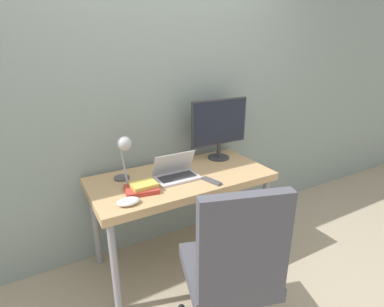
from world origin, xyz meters
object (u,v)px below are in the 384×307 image
at_px(office_chair, 233,264).
at_px(game_controller, 128,201).
at_px(desk_lamp, 124,150).
at_px(monitor, 219,125).
at_px(book_stack, 142,188).
at_px(laptop, 176,173).

xyz_separation_m(office_chair, game_controller, (-0.39, 0.60, 0.21)).
bearing_deg(office_chair, desk_lamp, 109.48).
bearing_deg(office_chair, monitor, 60.25).
height_order(monitor, desk_lamp, monitor).
bearing_deg(office_chair, book_stack, 108.71).
bearing_deg(office_chair, laptop, 86.27).
bearing_deg(desk_lamp, monitor, 8.25).
bearing_deg(monitor, game_controller, -157.01).
distance_m(desk_lamp, game_controller, 0.38).
relative_size(laptop, monitor, 0.60).
relative_size(desk_lamp, office_chair, 0.35).
distance_m(laptop, desk_lamp, 0.44).
relative_size(monitor, book_stack, 2.20).
height_order(laptop, game_controller, laptop).
bearing_deg(game_controller, desk_lamp, 74.50).
bearing_deg(book_stack, game_controller, -137.85).
bearing_deg(book_stack, monitor, 18.83).
height_order(laptop, monitor, monitor).
relative_size(laptop, book_stack, 1.32).
height_order(office_chair, book_stack, office_chair).
distance_m(monitor, office_chair, 1.27).
bearing_deg(office_chair, game_controller, 123.02).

